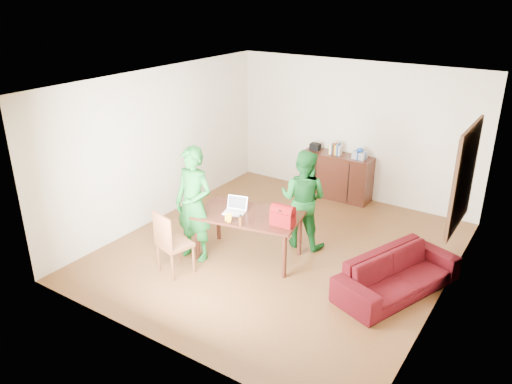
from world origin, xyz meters
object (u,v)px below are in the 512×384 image
Objects in this scene: red_bag at (283,217)px; person_far at (303,199)px; table at (249,219)px; laptop at (234,210)px; sofa at (398,274)px; chair at (175,255)px; bottle at (241,220)px; person_near at (194,204)px.

person_far is at bearing 94.97° from red_bag.
person_far is at bearing 47.83° from table.
laptop reaches higher than sofa.
sofa is at bearing 39.17° from chair.
red_bag reaches higher than sofa.
chair is 1.11m from laptop.
person_far is 10.01× the size of bottle.
red_bag is (0.50, 0.35, 0.04)m from bottle.
person_near is at bearing -174.94° from bottle.
person_near reaches higher than chair.
sofa is (2.96, 0.79, -0.62)m from person_near.
table is 0.91× the size of sofa.
table is 4.69× the size of laptop.
table is 0.44m from bottle.
laptop is at bearing 77.28° from chair.
laptop is at bearing 36.14° from person_near.
bottle is 0.09× the size of sofa.
person_near is at bearing 41.56° from person_far.
table is at bearing 53.48° from person_far.
chair is at bearing -147.42° from red_bag.
sofa is at bearing -2.65° from table.
person_far is 1.26m from bottle.
chair is at bearing -143.14° from bottle.
person_near reaches higher than table.
chair reaches higher than laptop.
sofa is at bearing 18.53° from bottle.
chair is at bearing 51.66° from person_far.
person_near is at bearing 125.92° from sofa.
red_bag is at bearing 51.05° from chair.
table is at bearing 119.34° from sofa.
red_bag is at bearing 17.52° from person_near.
person_near is (-0.03, 0.52, 0.61)m from chair.
person_near is at bearing -157.80° from table.
red_bag is (1.29, 0.93, 0.58)m from chair.
person_far is (1.16, 1.80, 0.52)m from chair.
laptop is 0.43m from bottle.
chair is at bearing -132.82° from laptop.
laptop is at bearing 138.03° from bottle.
table reaches higher than sofa.
chair is at bearing 135.01° from sofa.
laptop is 0.83m from red_bag.
chair is 2.89× the size of red_bag.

